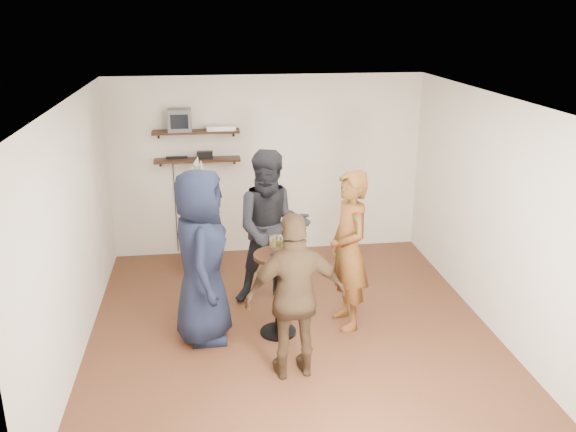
# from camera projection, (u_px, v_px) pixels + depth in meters

# --- Properties ---
(room) EXTENTS (4.58, 5.08, 2.68)m
(room) POSITION_uv_depth(u_px,v_px,m) (292.00, 222.00, 6.49)
(room) COLOR #4F2A19
(room) RESTS_ON ground
(shelf_upper) EXTENTS (1.20, 0.25, 0.04)m
(shelf_upper) POSITION_uv_depth(u_px,v_px,m) (196.00, 132.00, 8.41)
(shelf_upper) COLOR black
(shelf_upper) RESTS_ON room
(shelf_lower) EXTENTS (1.20, 0.25, 0.04)m
(shelf_lower) POSITION_uv_depth(u_px,v_px,m) (197.00, 160.00, 8.54)
(shelf_lower) COLOR black
(shelf_lower) RESTS_ON room
(crt_monitor) EXTENTS (0.32, 0.30, 0.30)m
(crt_monitor) POSITION_uv_depth(u_px,v_px,m) (180.00, 120.00, 8.33)
(crt_monitor) COLOR #59595B
(crt_monitor) RESTS_ON shelf_upper
(dvd_deck) EXTENTS (0.40, 0.24, 0.06)m
(dvd_deck) POSITION_uv_depth(u_px,v_px,m) (221.00, 128.00, 8.44)
(dvd_deck) COLOR silver
(dvd_deck) RESTS_ON shelf_upper
(radio) EXTENTS (0.22, 0.10, 0.10)m
(radio) POSITION_uv_depth(u_px,v_px,m) (205.00, 155.00, 8.54)
(radio) COLOR black
(radio) RESTS_ON shelf_lower
(power_strip) EXTENTS (0.30, 0.05, 0.03)m
(power_strip) POSITION_uv_depth(u_px,v_px,m) (177.00, 157.00, 8.54)
(power_strip) COLOR black
(power_strip) RESTS_ON shelf_lower
(side_table) EXTENTS (0.58, 0.58, 0.58)m
(side_table) POSITION_uv_depth(u_px,v_px,m) (201.00, 238.00, 8.33)
(side_table) COLOR black
(side_table) RESTS_ON room
(vase_lilies) EXTENTS (0.20, 0.21, 1.08)m
(vase_lilies) POSITION_uv_depth(u_px,v_px,m) (199.00, 208.00, 8.18)
(vase_lilies) COLOR white
(vase_lilies) RESTS_ON side_table
(drinks_table) EXTENTS (0.52, 0.52, 0.96)m
(drinks_table) POSITION_uv_depth(u_px,v_px,m) (278.00, 283.00, 6.66)
(drinks_table) COLOR black
(drinks_table) RESTS_ON room
(wine_glass_fl) EXTENTS (0.07, 0.07, 0.22)m
(wine_glass_fl) POSITION_uv_depth(u_px,v_px,m) (273.00, 243.00, 6.47)
(wine_glass_fl) COLOR silver
(wine_glass_fl) RESTS_ON drinks_table
(wine_glass_fr) EXTENTS (0.07, 0.07, 0.21)m
(wine_glass_fr) POSITION_uv_depth(u_px,v_px,m) (284.00, 243.00, 6.48)
(wine_glass_fr) COLOR silver
(wine_glass_fr) RESTS_ON drinks_table
(wine_glass_bl) EXTENTS (0.06, 0.06, 0.19)m
(wine_glass_bl) POSITION_uv_depth(u_px,v_px,m) (275.00, 241.00, 6.58)
(wine_glass_bl) COLOR silver
(wine_glass_bl) RESTS_ON drinks_table
(wine_glass_br) EXTENTS (0.07, 0.07, 0.20)m
(wine_glass_br) POSITION_uv_depth(u_px,v_px,m) (280.00, 241.00, 6.53)
(wine_glass_br) COLOR silver
(wine_glass_br) RESTS_ON drinks_table
(person_plaid) EXTENTS (0.52, 0.72, 1.82)m
(person_plaid) POSITION_uv_depth(u_px,v_px,m) (349.00, 250.00, 6.77)
(person_plaid) COLOR #A71315
(person_plaid) RESTS_ON room
(person_dark) EXTENTS (0.96, 0.76, 1.92)m
(person_dark) POSITION_uv_depth(u_px,v_px,m) (272.00, 228.00, 7.32)
(person_dark) COLOR black
(person_dark) RESTS_ON room
(person_navy) EXTENTS (0.64, 0.96, 1.92)m
(person_navy) POSITION_uv_depth(u_px,v_px,m) (201.00, 257.00, 6.47)
(person_navy) COLOR black
(person_navy) RESTS_ON room
(person_brown) EXTENTS (1.02, 0.50, 1.68)m
(person_brown) POSITION_uv_depth(u_px,v_px,m) (296.00, 297.00, 5.83)
(person_brown) COLOR #402D1B
(person_brown) RESTS_ON room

